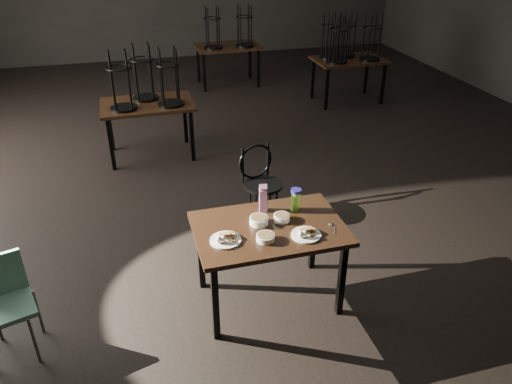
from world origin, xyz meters
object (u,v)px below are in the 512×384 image
object	(u,v)px
juice_carton	(263,198)
bentwood_chair	(260,178)
water_bottle	(296,199)
school_chair	(5,298)
main_table	(269,235)

from	to	relation	value
juice_carton	bentwood_chair	distance (m)	1.11
water_bottle	juice_carton	bearing A→B (deg)	166.55
juice_carton	water_bottle	world-z (taller)	juice_carton
water_bottle	school_chair	distance (m)	2.35
juice_carton	bentwood_chair	xyz separation A→B (m)	(0.26, 1.02, -0.36)
main_table	bentwood_chair	size ratio (longest dim) A/B	1.41
water_bottle	bentwood_chair	distance (m)	1.14
juice_carton	water_bottle	size ratio (longest dim) A/B	1.28
juice_carton	school_chair	world-z (taller)	juice_carton
main_table	water_bottle	world-z (taller)	water_bottle
juice_carton	school_chair	bearing A→B (deg)	-173.18
water_bottle	main_table	bearing A→B (deg)	-146.82
juice_carton	school_chair	size ratio (longest dim) A/B	0.32
school_chair	water_bottle	bearing A→B (deg)	-11.86
main_table	school_chair	size ratio (longest dim) A/B	1.52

